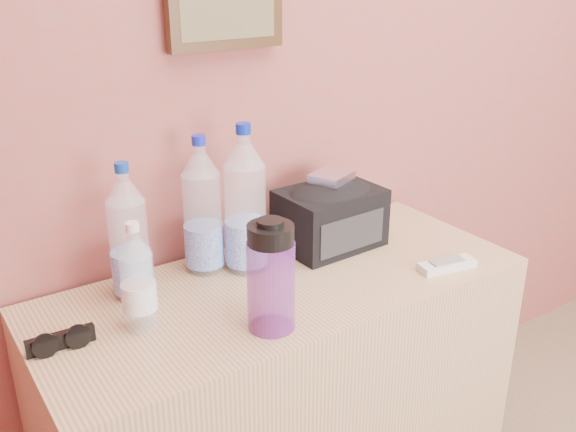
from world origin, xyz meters
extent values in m
plane|color=#824E50|center=(0.00, 2.00, 1.35)|extent=(4.00, 0.00, 4.00)
cube|color=tan|center=(-0.56, 1.73, 0.38)|extent=(1.20, 0.50, 0.75)
cylinder|color=silver|center=(-0.88, 1.87, 0.89)|extent=(0.09, 0.09, 0.28)
cylinder|color=navy|center=(-0.88, 1.87, 1.06)|extent=(0.03, 0.03, 0.02)
cylinder|color=#ACC6D3|center=(-0.59, 1.85, 0.91)|extent=(0.10, 0.10, 0.33)
cylinder|color=#0922A7|center=(-0.59, 1.85, 1.11)|extent=(0.04, 0.04, 0.02)
cylinder|color=#A8C6D2|center=(-0.68, 1.90, 0.90)|extent=(0.09, 0.09, 0.30)
cylinder|color=#121FB4|center=(-0.68, 1.90, 1.09)|extent=(0.03, 0.03, 0.02)
cylinder|color=white|center=(-0.92, 1.73, 0.86)|extent=(0.07, 0.07, 0.21)
cylinder|color=silver|center=(-0.92, 1.73, 0.98)|extent=(0.03, 0.03, 0.02)
cylinder|color=purple|center=(-0.69, 1.58, 0.85)|extent=(0.10, 0.10, 0.20)
cylinder|color=black|center=(-0.69, 1.58, 0.97)|extent=(0.10, 0.10, 0.05)
cube|color=white|center=(-0.18, 1.56, 0.76)|extent=(0.16, 0.08, 0.02)
cube|color=silver|center=(-0.32, 1.85, 0.94)|extent=(0.13, 0.12, 0.02)
camera|label=1|loc=(-1.31, 0.58, 1.49)|focal=40.00mm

